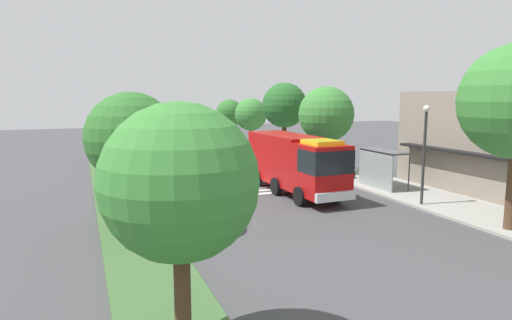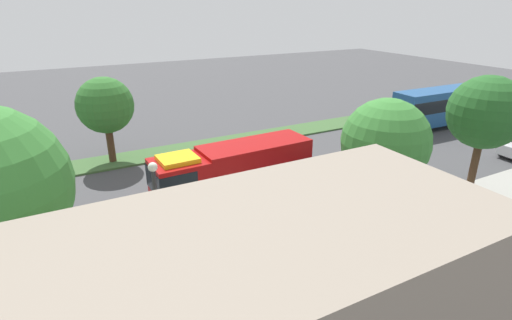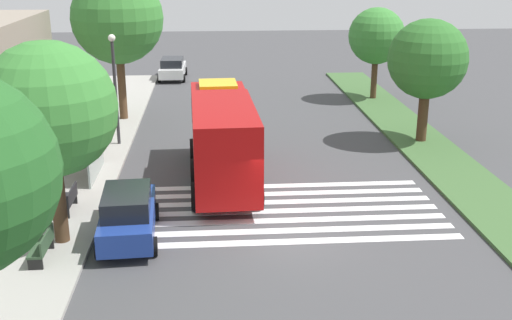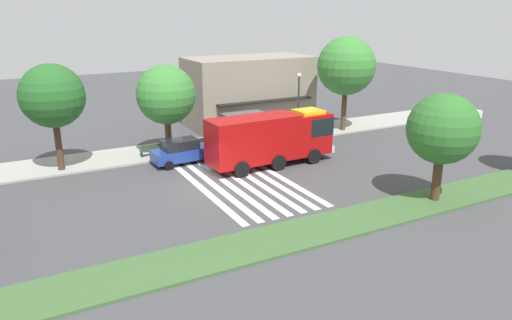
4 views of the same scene
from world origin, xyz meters
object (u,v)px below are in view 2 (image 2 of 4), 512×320
Objects in this scene: fire_truck at (229,174)px; parked_car_mid at (345,195)px; bench_west_of_shelter at (398,212)px; sidewalk_tree_east at (385,143)px; sidewalk_tree_center at (486,113)px; street_lamp at (158,216)px; transit_bus at (441,105)px; bench_near_shelter at (341,231)px; median_tree_far_west at (105,106)px; bus_stop_shelter at (272,228)px.

fire_truck is 6.72m from parked_car_mid.
sidewalk_tree_east reaches higher than bench_west_of_shelter.
sidewalk_tree_center is at bearing 180.00° from sidewalk_tree_east.
parked_car_mid is 2.99m from bench_west_of_shelter.
fire_truck is 1.72× the size of street_lamp.
bench_near_shelter is (20.93, 11.05, -1.56)m from transit_bus.
sidewalk_tree_east is (18.33, 10.75, 2.53)m from transit_bus.
sidewalk_tree_east is (-0.28, 2.20, 3.77)m from parked_car_mid.
transit_bus is 20.34m from bench_west_of_shelter.
sidewalk_tree_east is (1.32, -0.30, 4.09)m from bench_west_of_shelter.
fire_truck is 1.41× the size of sidewalk_tree_east.
sidewalk_tree_center is (-13.70, 5.56, 3.14)m from fire_truck.
street_lamp reaches higher than parked_car_mid.
transit_bus is 29.67m from median_tree_far_west.
sidewalk_tree_center reaches higher than bus_stop_shelter.
bench_near_shelter is at bearing 0.00° from bench_west_of_shelter.
bus_stop_shelter is 2.19× the size of bench_near_shelter.
bench_west_of_shelter is 7.91m from sidewalk_tree_center.
sidewalk_tree_center reaches higher than street_lamp.
bench_near_shelter is at bearing 175.43° from street_lamp.
bench_near_shelter is at bearing 116.77° from median_tree_far_west.
parked_car_mid is 0.73× the size of median_tree_far_west.
sidewalk_tree_east reaches higher than transit_bus.
median_tree_far_west reaches higher than bench_west_of_shelter.
median_tree_far_west reaches higher than bus_stop_shelter.
sidewalk_tree_center is at bearing -177.33° from bench_west_of_shelter.
sidewalk_tree_center is (-19.05, 0.40, 1.79)m from street_lamp.
parked_car_mid is at bearing -132.74° from bench_near_shelter.
sidewalk_tree_east is (-2.59, -0.30, 4.09)m from bench_near_shelter.
bus_stop_shelter is 0.48× the size of sidewalk_tree_center.
parked_car_mid is 0.63× the size of sidewalk_tree_center.
bus_stop_shelter is at bearing 2.34° from sidewalk_tree_east.
sidewalk_tree_east is 19.26m from median_tree_far_west.
street_lamp reaches higher than transit_bus.
bus_stop_shelter is at bearing -0.42° from bench_near_shelter.
bench_near_shelter is 9.22m from street_lamp.
bench_near_shelter is 0.22× the size of sidewalk_tree_center.
bench_near_shelter is at bearing 1.65° from sidewalk_tree_center.
median_tree_far_west is at bearing -40.75° from sidewalk_tree_center.
sidewalk_tree_east reaches higher than parked_car_mid.
transit_bus is at bearing -156.15° from bus_stop_shelter.
median_tree_far_west is at bearing 171.17° from transit_bus.
street_lamp is at bearing 42.03° from fire_truck.
parked_car_mid is at bearing -15.40° from sidewalk_tree_center.
fire_truck is at bearing -166.64° from transit_bus.
street_lamp is 0.89× the size of median_tree_far_west.
sidewalk_tree_east reaches higher than bench_near_shelter.
sidewalk_tree_center is (-10.31, -0.30, 4.64)m from bench_near_shelter.
bus_stop_shelter reaches higher than bench_west_of_shelter.
median_tree_far_west is (-0.54, -15.55, 0.89)m from street_lamp.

